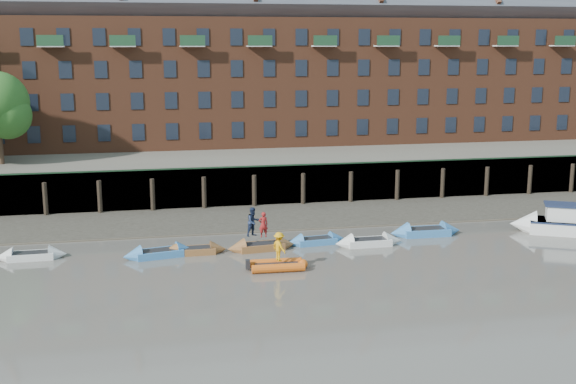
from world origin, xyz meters
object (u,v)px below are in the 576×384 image
object	(u,v)px
rowboat_6	(425,232)
rowboat_4	(316,241)
rowboat_0	(31,256)
rib_tender	(279,265)
person_rower_a	(263,225)
rowboat_1	(159,253)
rowboat_3	(261,246)
person_rib_crew	(279,247)
rowboat_5	(368,242)
person_rower_b	(253,222)
rowboat_2	(194,251)
motor_launch	(552,223)

from	to	relation	value
rowboat_6	rowboat_4	bearing A→B (deg)	-174.86
rowboat_0	rib_tender	bearing A→B (deg)	-20.13
rowboat_6	person_rower_a	world-z (taller)	person_rower_a
rowboat_1	rowboat_4	bearing A→B (deg)	-5.85
rowboat_3	person_rower_a	size ratio (longest dim) A/B	2.76
rowboat_3	person_rib_crew	distance (m)	4.37
rowboat_5	person_rower_b	xyz separation A→B (m)	(-7.48, 0.60, 1.57)
rowboat_1	rowboat_4	distance (m)	10.23
rowboat_5	rowboat_4	bearing A→B (deg)	161.88
rowboat_0	person_rower_b	world-z (taller)	person_rower_b
rib_tender	person_rower_b	distance (m)	4.77
person_rower_b	person_rib_crew	distance (m)	4.56
rowboat_1	person_rower_a	world-z (taller)	person_rower_a
rowboat_5	person_rower_a	distance (m)	7.04
rowboat_2	rowboat_6	xyz separation A→B (m)	(15.85, 1.35, 0.05)
person_rower_b	rowboat_0	bearing A→B (deg)	148.18
rowboat_6	person_rower_b	size ratio (longest dim) A/B	2.65
rib_tender	person_rower_b	world-z (taller)	person_rower_b
rowboat_4	rowboat_5	distance (m)	3.41
rowboat_0	rowboat_5	world-z (taller)	rowboat_5
rowboat_2	rib_tender	distance (m)	6.22
rowboat_3	rib_tender	world-z (taller)	rowboat_3
rib_tender	person_rower_a	xyz separation A→B (m)	(-0.28, 4.08, 1.43)
rowboat_0	rowboat_6	xyz separation A→B (m)	(25.71, 0.57, 0.04)
rowboat_2	rowboat_3	bearing A→B (deg)	-0.02
rowboat_4	person_rib_crew	size ratio (longest dim) A/B	2.42
person_rib_crew	rowboat_5	bearing A→B (deg)	-83.89
rowboat_3	person_rib_crew	size ratio (longest dim) A/B	2.66
rowboat_4	person_rower_a	distance (m)	3.99
person_rower_a	person_rower_b	xyz separation A→B (m)	(-0.59, 0.34, 0.12)
rowboat_1	rowboat_0	bearing A→B (deg)	161.12
rowboat_5	person_rower_a	size ratio (longest dim) A/B	2.74
rowboat_0	rowboat_5	bearing A→B (deg)	-4.39
rowboat_0	rowboat_1	bearing A→B (deg)	-9.05
rowboat_6	rib_tender	distance (m)	12.46
rowboat_5	person_rower_b	distance (m)	7.67
motor_launch	person_rower_b	world-z (taller)	person_rower_b
rowboat_1	rowboat_3	bearing A→B (deg)	-8.90
rowboat_5	motor_launch	xyz separation A→B (m)	(13.47, 0.64, 0.45)
rowboat_5	rib_tender	distance (m)	7.63
rowboat_4	rowboat_5	world-z (taller)	rowboat_5
rowboat_3	person_rower_a	bearing A→B (deg)	-34.29
rowboat_3	rib_tender	size ratio (longest dim) A/B	1.33
rowboat_6	person_rower_a	bearing A→B (deg)	-172.51
rowboat_6	rowboat_5	bearing A→B (deg)	-159.58
rowboat_3	rowboat_1	bearing A→B (deg)	176.30
rowboat_2	person_rower_b	bearing A→B (deg)	4.13
rowboat_3	rowboat_4	bearing A→B (deg)	4.47
rowboat_2	motor_launch	distance (m)	24.74
motor_launch	person_rower_b	xyz separation A→B (m)	(-20.95, -0.04, 1.13)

